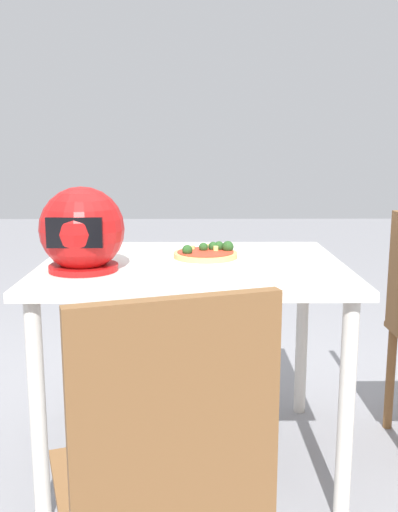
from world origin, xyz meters
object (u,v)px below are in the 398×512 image
chair_far (164,480)px  dining_table (192,288)px  motorcycle_helmet (82,231)px  pizza (207,253)px

chair_far → dining_table: bearing=-93.2°
dining_table → motorcycle_helmet: 0.44m
dining_table → chair_far: (0.05, 0.96, -0.14)m
pizza → dining_table: bearing=33.9°
motorcycle_helmet → pizza: bearing=-157.9°
pizza → motorcycle_helmet: (0.41, 0.17, 0.11)m
dining_table → motorcycle_helmet: size_ratio=3.82×
pizza → motorcycle_helmet: 0.45m
pizza → motorcycle_helmet: bearing=22.1°
motorcycle_helmet → dining_table: bearing=-159.8°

